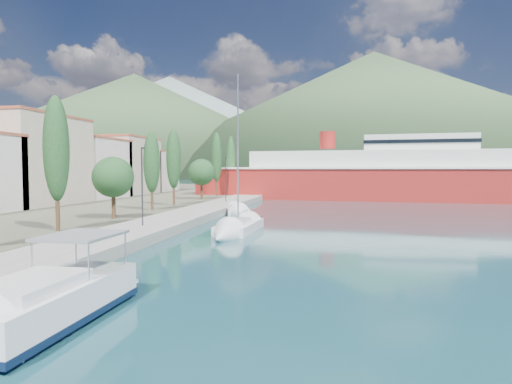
# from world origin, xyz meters

# --- Properties ---
(ground) EXTENTS (1400.00, 1400.00, 0.00)m
(ground) POSITION_xyz_m (0.00, 120.00, 0.00)
(ground) COLOR #19444D
(quay) EXTENTS (5.00, 88.00, 0.80)m
(quay) POSITION_xyz_m (-9.00, 26.00, 0.40)
(quay) COLOR gray
(quay) RESTS_ON ground
(hills_far) EXTENTS (1480.00, 900.00, 180.00)m
(hills_far) POSITION_xyz_m (138.59, 618.73, 77.39)
(hills_far) COLOR gray
(hills_far) RESTS_ON ground
(hills_near) EXTENTS (1010.00, 520.00, 115.00)m
(hills_near) POSITION_xyz_m (98.04, 372.50, 49.18)
(hills_near) COLOR #395433
(hills_near) RESTS_ON ground
(town_buildings) EXTENTS (9.20, 69.20, 11.30)m
(town_buildings) POSITION_xyz_m (-32.00, 36.91, 5.57)
(town_buildings) COLOR beige
(town_buildings) RESTS_ON land_strip
(tree_row) EXTENTS (3.97, 61.53, 10.81)m
(tree_row) POSITION_xyz_m (-14.00, 32.92, 5.82)
(tree_row) COLOR #47301E
(tree_row) RESTS_ON land_strip
(lamp_posts) EXTENTS (0.15, 49.05, 6.06)m
(lamp_posts) POSITION_xyz_m (-9.00, 15.14, 4.08)
(lamp_posts) COLOR #2D2D33
(lamp_posts) RESTS_ON quay
(motor_cruiser) EXTENTS (2.87, 9.59, 3.53)m
(motor_cruiser) POSITION_xyz_m (-3.62, -5.83, 0.58)
(motor_cruiser) COLOR black
(motor_cruiser) RESTS_ON ground
(sailboat_near) EXTENTS (3.02, 9.73, 13.84)m
(sailboat_near) POSITION_xyz_m (-2.20, 15.43, 0.33)
(sailboat_near) COLOR silver
(sailboat_near) RESTS_ON ground
(sailboat_mid) EXTENTS (4.63, 8.03, 11.24)m
(sailboat_mid) POSITION_xyz_m (-4.94, 29.89, 0.32)
(sailboat_mid) COLOR silver
(sailboat_mid) RESTS_ON ground
(ferry) EXTENTS (63.78, 18.00, 12.51)m
(ferry) POSITION_xyz_m (13.19, 59.97, 3.81)
(ferry) COLOR maroon
(ferry) RESTS_ON ground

